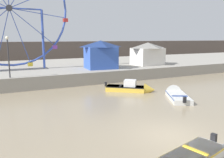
{
  "coord_description": "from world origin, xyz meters",
  "views": [
    {
      "loc": [
        -8.11,
        -9.19,
        5.17
      ],
      "look_at": [
        0.96,
        8.9,
        1.61
      ],
      "focal_mm": 37.36,
      "sensor_mm": 36.0,
      "label": 1
    }
  ],
  "objects": [
    {
      "name": "motorboat_mustard_yellow",
      "position": [
        3.76,
        9.83,
        0.35
      ],
      "size": [
        4.52,
        3.97,
        1.51
      ],
      "rotation": [
        0.0,
        0.0,
        5.61
      ],
      "color": "gold",
      "rests_on": "ground_plane"
    },
    {
      "name": "ferris_wheel_blue_frame",
      "position": [
        -6.26,
        20.75,
        8.35
      ],
      "size": [
        13.56,
        1.2,
        13.86
      ],
      "color": "#334CA8",
      "rests_on": "quay_promenade"
    },
    {
      "name": "motorboat_pale_grey",
      "position": [
        6.07,
        6.39,
        0.22
      ],
      "size": [
        3.54,
        4.83,
        1.41
      ],
      "rotation": [
        0.0,
        0.0,
        1.07
      ],
      "color": "silver",
      "rests_on": "ground_plane"
    },
    {
      "name": "distant_town_skyline",
      "position": [
        0.0,
        45.45,
        2.2
      ],
      "size": [
        140.0,
        3.0,
        4.4
      ],
      "primitive_type": "cube",
      "color": "#564C47",
      "rests_on": "ground_plane"
    },
    {
      "name": "promenade_lamp_near",
      "position": [
        -6.98,
        15.12,
        3.98
      ],
      "size": [
        0.32,
        0.32,
        3.96
      ],
      "color": "#2D2D33",
      "rests_on": "quay_promenade"
    },
    {
      "name": "carnival_booth_white_ticket",
      "position": [
        11.46,
        18.45,
        3.04
      ],
      "size": [
        4.65,
        3.7,
        3.17
      ],
      "rotation": [
        0.0,
        0.0,
        0.06
      ],
      "color": "silver",
      "rests_on": "quay_promenade"
    },
    {
      "name": "quay_promenade",
      "position": [
        0.0,
        24.0,
        0.7
      ],
      "size": [
        110.0,
        18.88,
        1.39
      ],
      "primitive_type": "cube",
      "color": "gray",
      "rests_on": "ground_plane"
    },
    {
      "name": "carnival_booth_blue_tent",
      "position": [
        3.72,
        17.56,
        3.21
      ],
      "size": [
        4.27,
        3.69,
        3.49
      ],
      "rotation": [
        0.0,
        0.0,
        -0.09
      ],
      "color": "#3356B7",
      "rests_on": "quay_promenade"
    },
    {
      "name": "ground_plane",
      "position": [
        0.0,
        0.0,
        0.0
      ],
      "size": [
        240.0,
        240.0,
        0.0
      ],
      "primitive_type": "plane",
      "color": "gray"
    }
  ]
}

